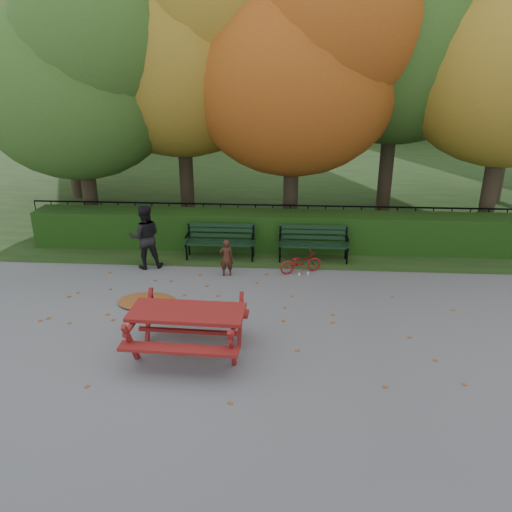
# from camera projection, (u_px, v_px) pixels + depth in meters

# --- Properties ---
(ground) EXTENTS (90.00, 90.00, 0.00)m
(ground) POSITION_uv_depth(u_px,v_px,m) (263.00, 329.00, 9.60)
(ground) COLOR slate
(ground) RESTS_ON ground
(grass_strip) EXTENTS (90.00, 90.00, 0.00)m
(grass_strip) POSITION_uv_depth(u_px,v_px,m) (279.00, 175.00, 22.62)
(grass_strip) COLOR #183313
(grass_strip) RESTS_ON ground
(building_left) EXTENTS (10.00, 7.00, 15.00)m
(building_left) POSITION_uv_depth(u_px,v_px,m) (144.00, 16.00, 31.60)
(building_left) COLOR tan
(building_left) RESTS_ON ground
(building_right) EXTENTS (9.00, 6.00, 12.00)m
(building_right) POSITION_uv_depth(u_px,v_px,m) (406.00, 42.00, 32.96)
(building_right) COLOR tan
(building_right) RESTS_ON ground
(hedge) EXTENTS (13.00, 0.90, 1.00)m
(hedge) POSITION_uv_depth(u_px,v_px,m) (272.00, 231.00, 13.61)
(hedge) COLOR black
(hedge) RESTS_ON ground
(iron_fence) EXTENTS (14.00, 0.04, 1.02)m
(iron_fence) POSITION_uv_depth(u_px,v_px,m) (273.00, 221.00, 14.34)
(iron_fence) COLOR black
(iron_fence) RESTS_ON ground
(tree_a) EXTENTS (5.88, 5.60, 7.48)m
(tree_a) POSITION_uv_depth(u_px,v_px,m) (83.00, 73.00, 13.46)
(tree_a) COLOR #33261B
(tree_a) RESTS_ON ground
(tree_b) EXTENTS (6.72, 6.40, 8.79)m
(tree_b) POSITION_uv_depth(u_px,v_px,m) (190.00, 39.00, 14.06)
(tree_b) COLOR #33261B
(tree_b) RESTS_ON ground
(tree_c) EXTENTS (6.30, 6.00, 8.00)m
(tree_c) POSITION_uv_depth(u_px,v_px,m) (307.00, 61.00, 13.34)
(tree_c) COLOR #33261B
(tree_c) RESTS_ON ground
(tree_d) EXTENTS (7.14, 6.80, 9.58)m
(tree_d) POSITION_uv_depth(u_px,v_px,m) (416.00, 16.00, 13.91)
(tree_d) COLOR #33261B
(tree_d) RESTS_ON ground
(tree_f) EXTENTS (6.93, 6.60, 9.19)m
(tree_f) POSITION_uv_depth(u_px,v_px,m) (64.00, 33.00, 16.56)
(tree_f) COLOR #33261B
(tree_f) RESTS_ON ground
(bench_left) EXTENTS (1.80, 0.57, 0.88)m
(bench_left) POSITION_uv_depth(u_px,v_px,m) (220.00, 238.00, 12.93)
(bench_left) COLOR black
(bench_left) RESTS_ON ground
(bench_right) EXTENTS (1.80, 0.57, 0.88)m
(bench_right) POSITION_uv_depth(u_px,v_px,m) (313.00, 240.00, 12.79)
(bench_right) COLOR black
(bench_right) RESTS_ON ground
(picnic_table) EXTENTS (2.02, 1.65, 0.95)m
(picnic_table) POSITION_uv_depth(u_px,v_px,m) (187.00, 320.00, 8.57)
(picnic_table) COLOR maroon
(picnic_table) RESTS_ON ground
(leaf_pile) EXTENTS (1.30, 0.94, 0.09)m
(leaf_pile) POSITION_uv_depth(u_px,v_px,m) (147.00, 301.00, 10.61)
(leaf_pile) COLOR brown
(leaf_pile) RESTS_ON ground
(leaf_scatter) EXTENTS (9.00, 5.70, 0.01)m
(leaf_scatter) POSITION_uv_depth(u_px,v_px,m) (264.00, 321.00, 9.88)
(leaf_scatter) COLOR brown
(leaf_scatter) RESTS_ON ground
(child) EXTENTS (0.36, 0.27, 0.90)m
(child) POSITION_uv_depth(u_px,v_px,m) (226.00, 258.00, 11.85)
(child) COLOR #441E15
(child) RESTS_ON ground
(adult) EXTENTS (0.92, 0.80, 1.60)m
(adult) POSITION_uv_depth(u_px,v_px,m) (145.00, 237.00, 12.20)
(adult) COLOR black
(adult) RESTS_ON ground
(bicycle) EXTENTS (1.11, 0.70, 0.55)m
(bicycle) POSITION_uv_depth(u_px,v_px,m) (301.00, 262.00, 12.07)
(bicycle) COLOR maroon
(bicycle) RESTS_ON ground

